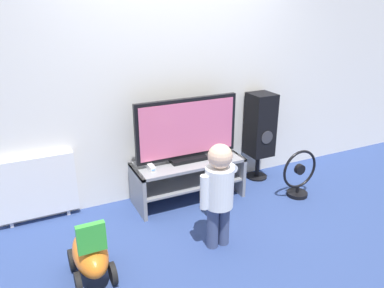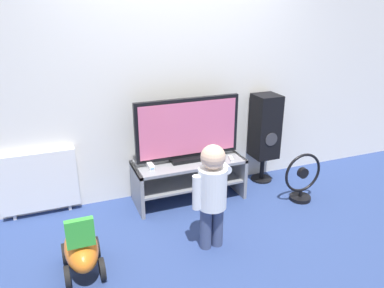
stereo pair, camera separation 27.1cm
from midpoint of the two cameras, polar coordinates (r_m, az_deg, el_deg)
ground_plane at (r=3.92m, az=-1.11°, el=-9.84°), size 16.00×16.00×0.00m
wall_back at (r=3.94m, az=-4.62°, el=10.52°), size 10.00×0.06×2.60m
tv_stand at (r=3.97m, az=-2.55°, el=-4.55°), size 1.16×0.46×0.45m
television at (r=3.81m, az=-2.78°, el=2.04°), size 1.10×0.20×0.66m
game_console at (r=3.75m, az=-8.48°, el=-3.42°), size 0.05×0.20×0.05m
remote_primary at (r=3.96m, az=3.85°, el=-2.07°), size 0.07×0.13×0.03m
child at (r=3.13m, az=1.62°, el=-6.67°), size 0.36×0.52×0.94m
speaker_tower at (r=4.38m, az=8.59°, el=2.67°), size 0.27×0.29×1.04m
floor_fan at (r=4.18m, az=14.22°, el=-4.74°), size 0.44×0.23×0.53m
ride_on_toy at (r=3.09m, az=-17.76°, el=-15.74°), size 0.29×0.54×0.55m
radiator at (r=3.90m, az=-24.57°, el=-6.05°), size 0.74×0.08×0.66m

